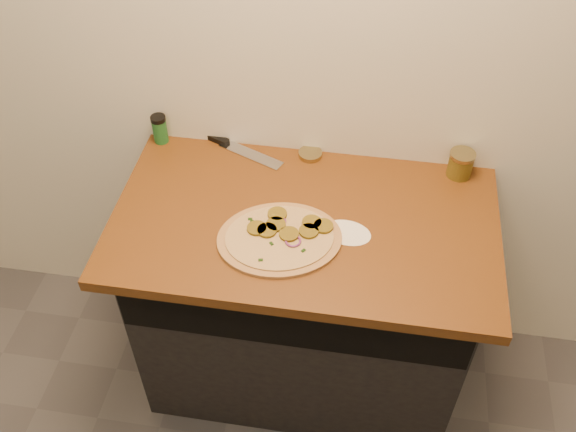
% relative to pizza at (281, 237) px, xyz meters
% --- Properties ---
extents(cabinet, '(1.10, 0.60, 0.86)m').
position_rel_pizza_xyz_m(cabinet, '(0.06, 0.13, -0.48)').
color(cabinet, black).
rests_on(cabinet, ground).
extents(countertop, '(1.20, 0.70, 0.04)m').
position_rel_pizza_xyz_m(countertop, '(0.06, 0.10, -0.03)').
color(countertop, brown).
rests_on(countertop, cabinet).
extents(pizza, '(0.45, 0.45, 0.03)m').
position_rel_pizza_xyz_m(pizza, '(0.00, 0.00, 0.00)').
color(pizza, tan).
rests_on(pizza, countertop).
extents(chefs_knife, '(0.34, 0.17, 0.02)m').
position_rel_pizza_xyz_m(chefs_knife, '(-0.25, 0.41, -0.00)').
color(chefs_knife, '#B7BAC1').
rests_on(chefs_knife, countertop).
extents(mason_jar_lid, '(0.10, 0.10, 0.02)m').
position_rel_pizza_xyz_m(mason_jar_lid, '(0.04, 0.40, -0.00)').
color(mason_jar_lid, '#988A58').
rests_on(mason_jar_lid, countertop).
extents(salsa_jar, '(0.08, 0.08, 0.09)m').
position_rel_pizza_xyz_m(salsa_jar, '(0.54, 0.38, 0.04)').
color(salsa_jar, maroon).
rests_on(salsa_jar, countertop).
extents(spice_shaker, '(0.05, 0.05, 0.10)m').
position_rel_pizza_xyz_m(spice_shaker, '(-0.49, 0.40, 0.04)').
color(spice_shaker, '#1F6229').
rests_on(spice_shaker, countertop).
extents(flour_spill, '(0.17, 0.17, 0.00)m').
position_rel_pizza_xyz_m(flour_spill, '(0.19, 0.06, -0.01)').
color(flour_spill, white).
rests_on(flour_spill, countertop).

